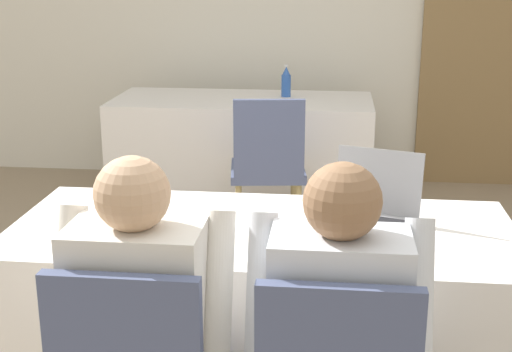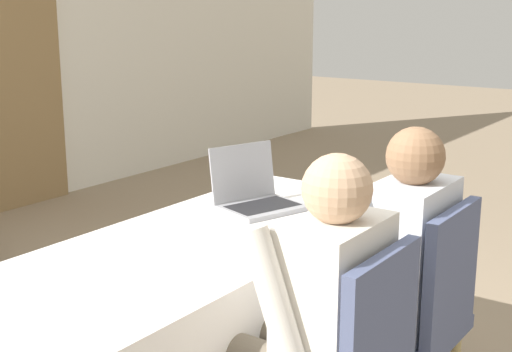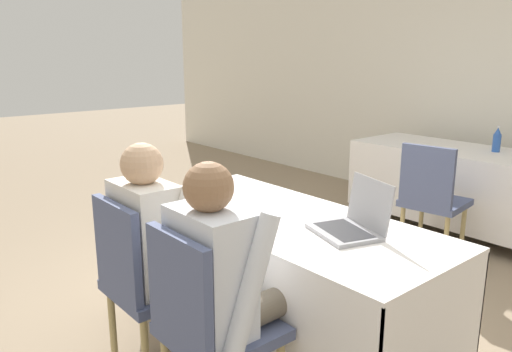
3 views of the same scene
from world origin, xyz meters
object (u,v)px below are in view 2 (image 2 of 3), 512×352
Objects in this scene: person_white_shirt at (389,266)px; person_checkered_shirt at (310,319)px; cell_phone at (277,244)px; chair_near_right at (414,314)px; laptop at (257,197)px.

person_checkered_shirt is at bearing 0.00° from person_white_shirt.
chair_near_right reaches higher than cell_phone.
chair_near_right is 0.19m from person_white_shirt.
chair_near_right is at bearing -90.55° from cell_phone.
chair_near_right is (0.23, -0.43, -0.24)m from cell_phone.
laptop is at bearing -134.67° from person_checkered_shirt.
cell_phone is at bearing -61.67° from chair_near_right.
chair_near_right is 0.78× the size of person_white_shirt.
laptop is 0.42× the size of chair_near_right.
person_white_shirt reaches higher than laptop.
person_checkered_shirt is (-0.65, -0.66, -0.13)m from laptop.
person_white_shirt is at bearing -83.39° from cell_phone.
person_white_shirt is (0.23, -0.32, -0.08)m from cell_phone.
person_white_shirt reaches higher than cell_phone.
person_checkered_shirt is at bearing -10.98° from chair_near_right.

